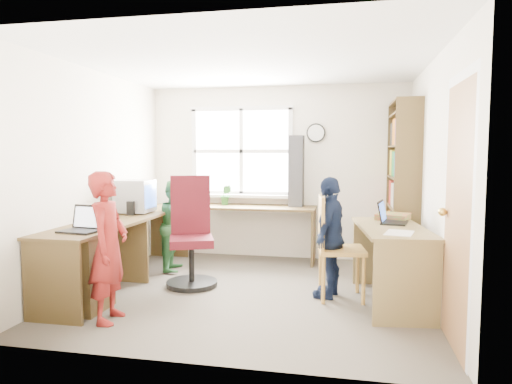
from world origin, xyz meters
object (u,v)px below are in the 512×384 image
at_px(l_desk, 124,250).
at_px(person_navy, 330,237).
at_px(laptop_left, 84,225).
at_px(right_desk, 391,248).
at_px(wooden_chair, 334,243).
at_px(laptop_right, 389,218).
at_px(cd_tower, 296,171).
at_px(swivel_chair, 191,238).
at_px(person_green, 177,225).
at_px(crt_monitor, 135,196).
at_px(bookshelf, 402,192).
at_px(person_red, 108,247).
at_px(potted_plant, 226,195).

xyz_separation_m(l_desk, person_navy, (2.13, 0.31, 0.16)).
xyz_separation_m(laptop_left, person_navy, (2.25, 0.85, -0.19)).
xyz_separation_m(right_desk, wooden_chair, (-0.56, 0.04, 0.02)).
bearing_deg(l_desk, laptop_right, 9.39).
distance_m(right_desk, person_navy, 0.61).
height_order(l_desk, cd_tower, cd_tower).
height_order(swivel_chair, laptop_left, swivel_chair).
xyz_separation_m(right_desk, person_green, (-2.54, 0.80, 0.02)).
bearing_deg(right_desk, laptop_right, 84.71).
distance_m(crt_monitor, cd_tower, 2.13).
distance_m(laptop_right, person_green, 2.61).
bearing_deg(bookshelf, crt_monitor, -167.31).
relative_size(bookshelf, wooden_chair, 2.00).
height_order(person_red, person_green, person_red).
distance_m(crt_monitor, potted_plant, 1.34).
bearing_deg(laptop_right, person_navy, 115.62).
bearing_deg(person_green, right_desk, -117.02).
distance_m(bookshelf, person_red, 3.52).
xyz_separation_m(bookshelf, laptop_left, (-3.08, -2.02, -0.20)).
distance_m(crt_monitor, person_green, 0.63).
bearing_deg(person_green, l_desk, 159.90).
height_order(crt_monitor, laptop_right, crt_monitor).
xyz_separation_m(wooden_chair, person_green, (-1.98, 0.76, 0.00)).
height_order(bookshelf, person_green, bookshelf).
bearing_deg(right_desk, potted_plant, 136.72).
xyz_separation_m(right_desk, potted_plant, (-2.10, 1.55, 0.34)).
distance_m(l_desk, person_red, 0.83).
bearing_deg(swivel_chair, cd_tower, 31.16).
height_order(potted_plant, person_navy, person_navy).
relative_size(laptop_left, potted_plant, 1.35).
xyz_separation_m(laptop_right, cd_tower, (-1.11, 1.33, 0.42)).
relative_size(person_red, person_navy, 1.07).
bearing_deg(person_green, person_navy, -119.76).
distance_m(laptop_right, potted_plant, 2.48).
xyz_separation_m(potted_plant, person_red, (-0.38, -2.54, -0.23)).
bearing_deg(bookshelf, laptop_left, -146.75).
xyz_separation_m(swivel_chair, wooden_chair, (1.58, -0.19, 0.04)).
distance_m(swivel_chair, laptop_right, 2.16).
distance_m(swivel_chair, cd_tower, 1.83).
height_order(l_desk, person_red, person_red).
distance_m(crt_monitor, person_red, 1.62).
height_order(cd_tower, person_red, cd_tower).
distance_m(right_desk, swivel_chair, 2.16).
xyz_separation_m(swivel_chair, potted_plant, (0.05, 1.32, 0.37)).
xyz_separation_m(potted_plant, person_navy, (1.50, -1.47, -0.27)).
height_order(wooden_chair, person_green, person_green).
bearing_deg(right_desk, crt_monitor, 163.12).
bearing_deg(right_desk, cd_tower, 118.78).
distance_m(wooden_chair, laptop_left, 2.43).
height_order(wooden_chair, person_red, person_red).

